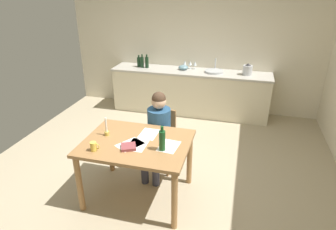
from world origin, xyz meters
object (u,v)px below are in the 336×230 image
Objects in this scene: sink_unit at (214,71)px; bottle_oil at (139,62)px; dining_table at (137,150)px; bottle_wine_red at (147,62)px; wine_glass_back_left at (185,63)px; mixing_bowl at (183,67)px; wine_glass_by_kettle at (190,63)px; book_magazine at (128,147)px; stovetop_kettle at (248,70)px; chair_at_table at (161,137)px; coffee_mug at (94,146)px; bottle_vinegar at (142,62)px; wine_glass_near_sink at (195,64)px; wine_bottle_on_table at (162,140)px; candlestick at (107,130)px; person_seated at (158,129)px.

sink_unit is 1.57m from bottle_oil.
bottle_wine_red is at bearing 106.12° from dining_table.
bottle_oil is 0.96m from wine_glass_back_left.
bottle_wine_red is 1.41× the size of mixing_bowl.
bottle_wine_red is at bearing -169.52° from wine_glass_by_kettle.
stovetop_kettle reaches higher than book_magazine.
wine_glass_by_kettle is (-0.51, 0.15, 0.09)m from sink_unit.
book_magazine is 3.20m from stovetop_kettle.
bottle_wine_red reaches higher than stovetop_kettle.
wine_glass_by_kettle reaches higher than chair_at_table.
bottle_wine_red is at bearing 97.62° from coffee_mug.
dining_table is at bearing -71.97° from bottle_vinegar.
chair_at_table is at bearing -86.21° from mixing_bowl.
bottle_oil reaches higher than wine_glass_near_sink.
bottle_wine_red is (-0.76, 2.93, 0.21)m from book_magazine.
sink_unit is at bearing 179.62° from stovetop_kettle.
wine_bottle_on_table is at bearing -66.48° from bottle_vinegar.
bottle_wine_red is (-1.38, -0.02, 0.09)m from sink_unit.
bottle_oil reaches higher than wine_glass_back_left.
bottle_vinegar is at bearing -179.00° from sink_unit.
wine_bottle_on_table is 1.09× the size of bottle_vinegar.
wine_glass_back_left reaches higher than book_magazine.
sink_unit reaches higher than dining_table.
wine_glass_near_sink is (-1.03, 0.15, 0.01)m from stovetop_kettle.
stovetop_kettle is at bearing -0.38° from sink_unit.
wine_glass_by_kettle is at bearing 0.00° from wine_glass_back_left.
stovetop_kettle is at bearing -6.86° from wine_glass_back_left.
book_magazine is (-0.13, -0.88, 0.32)m from chair_at_table.
sink_unit is 2.34× the size of wine_glass_back_left.
wine_glass_by_kettle reaches higher than coffee_mug.
wine_glass_near_sink is (-0.41, 0.15, 0.09)m from sink_unit.
bottle_vinegar reaches higher than wine_glass_back_left.
mixing_bowl is 0.13m from wine_glass_back_left.
bottle_wine_red is at bearing -179.34° from sink_unit.
chair_at_table is (0.09, 0.72, -0.19)m from dining_table.
bottle_vinegar is 1.08m from wine_glass_near_sink.
dining_table is 2.90m from bottle_wine_red.
wine_glass_near_sink is (-0.17, 3.03, 0.10)m from wine_bottle_on_table.
bottle_vinegar is at bearing -28.05° from bottle_oil.
bottle_vinegar reaches higher than wine_glass_near_sink.
bottle_vinegar is (-1.48, -0.03, 0.09)m from sink_unit.
candlestick is at bearing -109.97° from sink_unit.
wine_bottle_on_table is (0.38, 0.06, 0.11)m from book_magazine.
candlestick is at bearing -78.10° from bottle_oil.
wine_bottle_on_table reaches higher than book_magazine.
wine_glass_by_kettle is at bearing 172.46° from stovetop_kettle.
wine_glass_back_left is (-0.13, 2.21, 0.52)m from chair_at_table.
person_seated is at bearing -64.29° from bottle_oil.
book_magazine is 0.60× the size of bottle_wine_red.
sink_unit reaches higher than wine_bottle_on_table.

